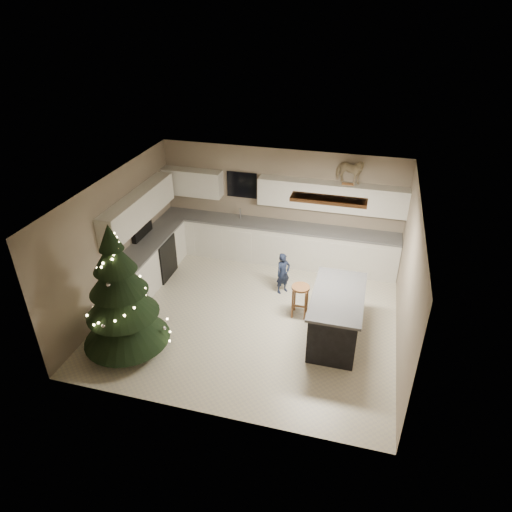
% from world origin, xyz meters
% --- Properties ---
extents(ground_plane, '(5.50, 5.50, 0.00)m').
position_xyz_m(ground_plane, '(0.00, 0.00, 0.00)').
color(ground_plane, beige).
extents(room_shell, '(5.52, 5.02, 2.61)m').
position_xyz_m(room_shell, '(0.02, 0.00, 1.75)').
color(room_shell, gray).
rests_on(room_shell, ground_plane).
extents(cabinetry, '(5.50, 3.20, 2.00)m').
position_xyz_m(cabinetry, '(-0.91, 1.65, 0.76)').
color(cabinetry, silver).
rests_on(cabinetry, ground_plane).
extents(island, '(0.90, 1.70, 0.95)m').
position_xyz_m(island, '(1.64, -0.24, 0.48)').
color(island, black).
rests_on(island, ground_plane).
extents(bar_stool, '(0.35, 0.35, 0.67)m').
position_xyz_m(bar_stool, '(0.90, 0.26, 0.50)').
color(bar_stool, '#94572E').
rests_on(bar_stool, ground_plane).
extents(christmas_tree, '(1.53, 1.48, 2.45)m').
position_xyz_m(christmas_tree, '(-1.85, -1.47, 1.01)').
color(christmas_tree, '#3F2816').
rests_on(christmas_tree, ground_plane).
extents(toddler, '(0.38, 0.39, 0.91)m').
position_xyz_m(toddler, '(0.42, 0.96, 0.45)').
color(toddler, black).
rests_on(toddler, ground_plane).
extents(rocking_horse, '(0.71, 0.48, 0.57)m').
position_xyz_m(rocking_horse, '(1.47, 2.33, 2.29)').
color(rocking_horse, '#94572E').
rests_on(rocking_horse, cabinetry).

